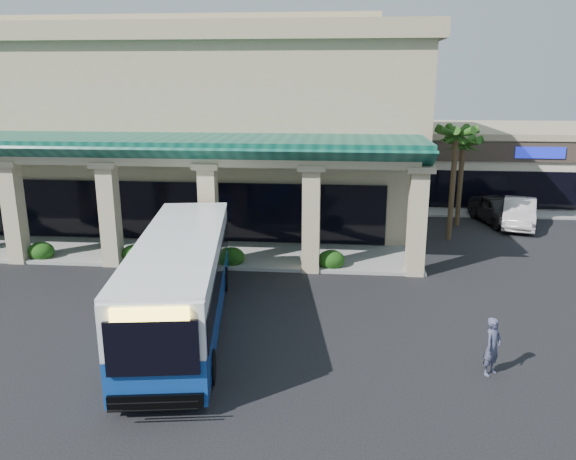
# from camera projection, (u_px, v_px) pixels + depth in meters

# --- Properties ---
(ground) EXTENTS (110.00, 110.00, 0.00)m
(ground) POSITION_uv_depth(u_px,v_px,m) (260.00, 318.00, 19.96)
(ground) COLOR black
(main_building) EXTENTS (30.80, 14.80, 11.35)m
(main_building) POSITION_uv_depth(u_px,v_px,m) (168.00, 121.00, 34.59)
(main_building) COLOR tan
(main_building) RESTS_ON ground
(arcade) EXTENTS (30.00, 6.20, 5.70)m
(arcade) POSITION_uv_depth(u_px,v_px,m) (112.00, 196.00, 26.49)
(arcade) COLOR #0B4739
(arcade) RESTS_ON ground
(strip_mall) EXTENTS (22.50, 12.50, 4.90)m
(strip_mall) POSITION_uv_depth(u_px,v_px,m) (552.00, 161.00, 40.73)
(strip_mall) COLOR beige
(strip_mall) RESTS_ON ground
(palm_0) EXTENTS (2.40, 2.40, 6.60)m
(palm_0) POSITION_uv_depth(u_px,v_px,m) (453.00, 178.00, 28.89)
(palm_0) COLOR #204A13
(palm_0) RESTS_ON ground
(palm_1) EXTENTS (2.40, 2.40, 5.80)m
(palm_1) POSITION_uv_depth(u_px,v_px,m) (461.00, 176.00, 31.79)
(palm_1) COLOR #204A13
(palm_1) RESTS_ON ground
(broadleaf_tree) EXTENTS (2.60, 2.60, 4.81)m
(broadleaf_tree) POSITION_uv_depth(u_px,v_px,m) (414.00, 170.00, 36.90)
(broadleaf_tree) COLOR #173F0E
(broadleaf_tree) RESTS_ON ground
(transit_bus) EXTENTS (4.35, 11.69, 3.19)m
(transit_bus) POSITION_uv_depth(u_px,v_px,m) (182.00, 283.00, 18.81)
(transit_bus) COLOR #12409D
(transit_bus) RESTS_ON ground
(pedestrian) EXTENTS (0.73, 0.74, 1.73)m
(pedestrian) POSITION_uv_depth(u_px,v_px,m) (493.00, 346.00, 15.95)
(pedestrian) COLOR #464966
(pedestrian) RESTS_ON ground
(car_silver) EXTENTS (2.97, 5.08, 1.62)m
(car_silver) POSITION_uv_depth(u_px,v_px,m) (497.00, 210.00, 32.79)
(car_silver) COLOR black
(car_silver) RESTS_ON ground
(car_white) EXTENTS (3.01, 5.19, 1.62)m
(car_white) POSITION_uv_depth(u_px,v_px,m) (519.00, 213.00, 32.07)
(car_white) COLOR silver
(car_white) RESTS_ON ground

